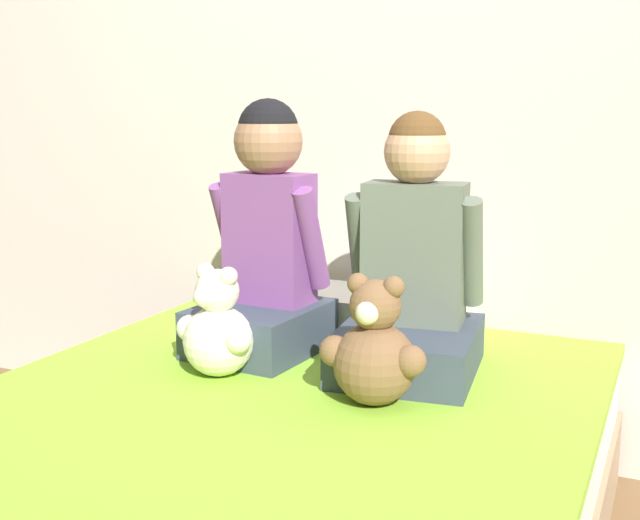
# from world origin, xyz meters

# --- Properties ---
(wall_behind_bed) EXTENTS (8.00, 0.06, 2.50)m
(wall_behind_bed) POSITION_xyz_m (0.00, 1.00, 1.25)
(wall_behind_bed) COLOR beige
(wall_behind_bed) RESTS_ON ground_plane
(bed) EXTENTS (1.42, 1.86, 0.43)m
(bed) POSITION_xyz_m (0.00, 0.00, 0.21)
(bed) COLOR #997F60
(bed) RESTS_ON ground_plane
(child_on_left) EXTENTS (0.33, 0.37, 0.68)m
(child_on_left) POSITION_xyz_m (-0.20, 0.46, 0.72)
(child_on_left) COLOR #384251
(child_on_left) RESTS_ON bed
(child_on_right) EXTENTS (0.38, 0.43, 0.65)m
(child_on_right) POSITION_xyz_m (0.22, 0.46, 0.68)
(child_on_right) COLOR #384251
(child_on_right) RESTS_ON bed
(teddy_bear_held_by_left_child) EXTENTS (0.23, 0.18, 0.28)m
(teddy_bear_held_by_left_child) POSITION_xyz_m (-0.20, 0.21, 0.54)
(teddy_bear_held_by_left_child) COLOR silver
(teddy_bear_held_by_left_child) RESTS_ON bed
(teddy_bear_held_by_right_child) EXTENTS (0.25, 0.19, 0.30)m
(teddy_bear_held_by_right_child) POSITION_xyz_m (0.22, 0.19, 0.55)
(teddy_bear_held_by_right_child) COLOR brown
(teddy_bear_held_by_right_child) RESTS_ON bed
(pillow_at_headboard) EXTENTS (0.57, 0.28, 0.11)m
(pillow_at_headboard) POSITION_xyz_m (0.00, 0.76, 0.48)
(pillow_at_headboard) COLOR silver
(pillow_at_headboard) RESTS_ON bed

